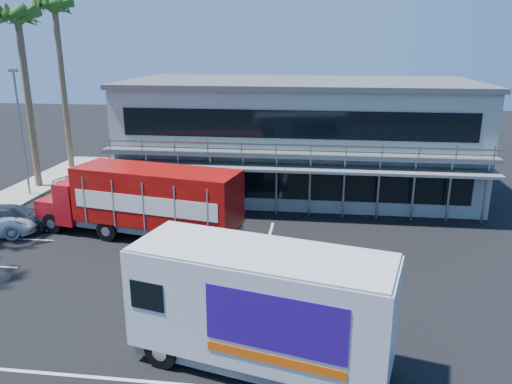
# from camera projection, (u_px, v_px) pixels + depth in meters

# --- Properties ---
(ground) EXTENTS (120.00, 120.00, 0.00)m
(ground) POSITION_uv_depth(u_px,v_px,m) (206.00, 288.00, 20.37)
(ground) COLOR black
(ground) RESTS_ON ground
(building) EXTENTS (22.40, 12.00, 7.30)m
(building) POSITION_uv_depth(u_px,v_px,m) (298.00, 136.00, 33.15)
(building) COLOR gray
(building) RESTS_ON ground
(palm_e) EXTENTS (2.80, 2.80, 12.25)m
(palm_e) POSITION_uv_depth(u_px,v_px,m) (19.00, 27.00, 31.46)
(palm_e) COLOR brown
(palm_e) RESTS_ON ground
(palm_f) EXTENTS (2.80, 2.80, 13.25)m
(palm_f) POSITION_uv_depth(u_px,v_px,m) (55.00, 16.00, 36.48)
(palm_f) COLOR brown
(palm_f) RESTS_ON ground
(light_pole_far) EXTENTS (0.50, 0.25, 8.09)m
(light_pole_far) POSITION_uv_depth(u_px,v_px,m) (21.00, 128.00, 31.24)
(light_pole_far) COLOR gray
(light_pole_far) RESTS_ON ground
(red_truck) EXTENTS (11.14, 4.61, 3.65)m
(red_truck) POSITION_uv_depth(u_px,v_px,m) (144.00, 199.00, 25.20)
(red_truck) COLOR #AE0E13
(red_truck) RESTS_ON ground
(white_van) EXTENTS (8.23, 4.47, 3.82)m
(white_van) POSITION_uv_depth(u_px,v_px,m) (260.00, 306.00, 14.93)
(white_van) COLOR silver
(white_van) RESTS_ON ground
(parked_car_d) EXTENTS (4.92, 3.06, 1.33)m
(parked_car_d) POSITION_uv_depth(u_px,v_px,m) (12.00, 218.00, 26.52)
(parked_car_d) COLOR #2D353C
(parked_car_d) RESTS_ON ground
(parked_car_e) EXTENTS (5.27, 3.32, 1.67)m
(parked_car_e) POSITION_uv_depth(u_px,v_px,m) (89.00, 187.00, 31.60)
(parked_car_e) COLOR slate
(parked_car_e) RESTS_ON ground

